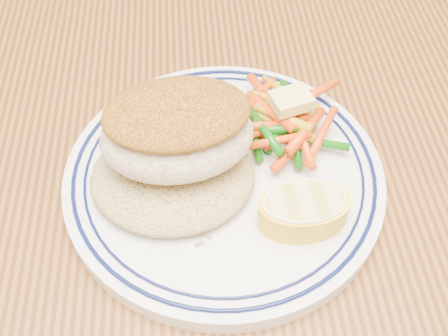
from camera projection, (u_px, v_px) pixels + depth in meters
dining_table at (215, 271)px, 0.50m from camera, size 1.50×0.90×0.75m
plate at (224, 177)px, 0.43m from camera, size 0.25×0.25×0.02m
rice_pilaf at (173, 173)px, 0.41m from camera, size 0.12×0.11×0.02m
fish_fillet at (177, 130)px, 0.39m from camera, size 0.12×0.09×0.06m
vegetable_pile at (280, 119)px, 0.44m from camera, size 0.10×0.10×0.03m
butter_pat at (291, 100)px, 0.43m from camera, size 0.04×0.03×0.01m
lemon_wedge at (304, 209)px, 0.39m from camera, size 0.07×0.06×0.03m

